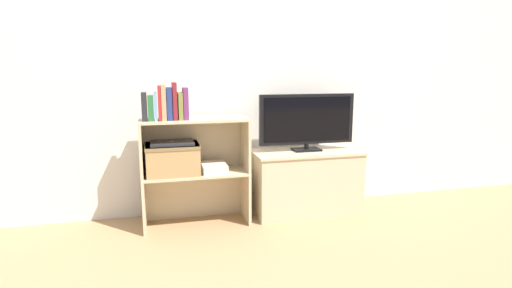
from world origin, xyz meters
TOP-DOWN VIEW (x-y plane):
  - ground_plane at (0.00, 0.00)m, footprint 16.00×16.00m
  - wall_back at (0.00, 0.44)m, footprint 10.00×0.05m
  - tv_stand at (0.43, 0.20)m, footprint 0.87×0.43m
  - tv at (0.43, 0.20)m, footprint 0.78×0.14m
  - bookshelf_lower_tier at (-0.46, 0.22)m, footprint 0.78×0.32m
  - bookshelf_upper_tier at (-0.46, 0.22)m, footprint 0.78×0.32m
  - book_charcoal at (-0.80, 0.10)m, footprint 0.03×0.13m
  - book_forest at (-0.76, 0.10)m, footprint 0.04×0.13m
  - book_skyblue at (-0.73, 0.10)m, footprint 0.02×0.14m
  - book_crimson at (-0.70, 0.10)m, footprint 0.02×0.15m
  - book_tan at (-0.68, 0.10)m, footprint 0.03×0.15m
  - book_navy at (-0.64, 0.10)m, footprint 0.04×0.13m
  - book_maroon at (-0.60, 0.10)m, footprint 0.03×0.13m
  - book_olive at (-0.56, 0.10)m, footprint 0.03×0.14m
  - book_plum at (-0.53, 0.10)m, footprint 0.03×0.13m
  - storage_basket_left at (-0.63, 0.14)m, footprint 0.38×0.29m
  - laptop at (-0.63, 0.14)m, footprint 0.30×0.22m
  - magazine_stack at (-0.33, 0.13)m, footprint 0.18×0.25m

SIDE VIEW (x-z plane):
  - ground_plane at x=0.00m, z-range 0.00..0.00m
  - tv_stand at x=0.43m, z-range 0.00..0.51m
  - bookshelf_lower_tier at x=-0.46m, z-range 0.06..0.46m
  - magazine_stack at x=-0.33m, z-range 0.40..0.46m
  - storage_basket_left at x=-0.63m, z-range 0.41..0.63m
  - laptop at x=-0.63m, z-range 0.62..0.64m
  - bookshelf_upper_tier at x=-0.46m, z-range 0.46..0.86m
  - tv at x=0.43m, z-range 0.53..0.98m
  - book_forest at x=-0.76m, z-range 0.80..0.98m
  - book_olive at x=-0.56m, z-range 0.80..0.99m
  - book_skyblue at x=-0.73m, z-range 0.80..1.00m
  - book_charcoal at x=-0.80m, z-range 0.80..1.00m
  - book_plum at x=-0.53m, z-range 0.80..1.03m
  - book_navy at x=-0.64m, z-range 0.80..1.03m
  - book_crimson at x=-0.70m, z-range 0.80..1.04m
  - book_tan at x=-0.68m, z-range 0.80..1.05m
  - book_maroon at x=-0.60m, z-range 0.80..1.06m
  - wall_back at x=0.00m, z-range 0.00..2.40m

